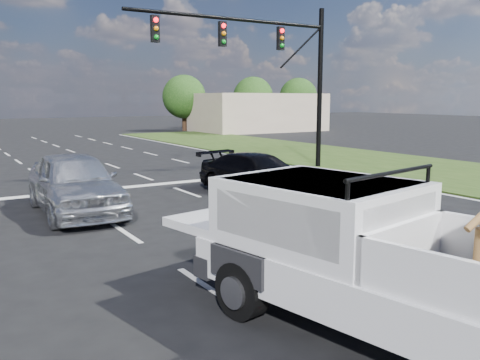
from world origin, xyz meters
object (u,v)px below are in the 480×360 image
at_px(pickup_truck, 392,262).
at_px(silver_sedan, 75,183).
at_px(black_coupe, 259,174).
at_px(traffic_signal, 276,60).

bearing_deg(pickup_truck, silver_sedan, 88.28).
relative_size(pickup_truck, black_coupe, 1.36).
xyz_separation_m(traffic_signal, pickup_truck, (-7.79, -13.42, -3.67)).
bearing_deg(black_coupe, silver_sedan, 164.07).
height_order(traffic_signal, black_coupe, traffic_signal).
height_order(pickup_truck, silver_sedan, pickup_truck).
bearing_deg(traffic_signal, pickup_truck, -120.13).
xyz_separation_m(pickup_truck, black_coupe, (4.21, 9.35, -0.38)).
height_order(traffic_signal, pickup_truck, traffic_signal).
bearing_deg(silver_sedan, traffic_signal, 23.24).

